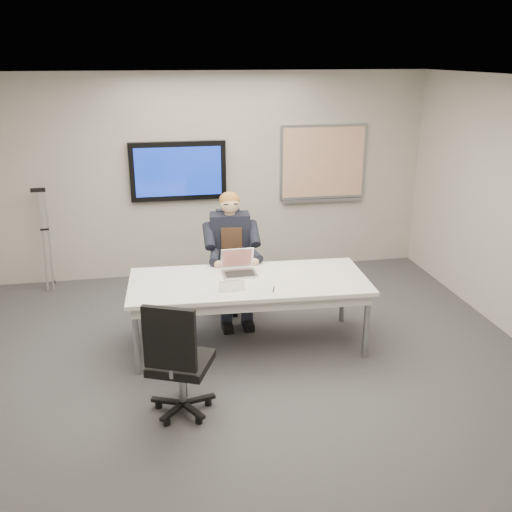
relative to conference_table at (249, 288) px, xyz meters
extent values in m
cube|color=#373739|center=(-0.07, -0.68, -0.68)|extent=(6.00, 6.00, 0.02)
cube|color=silver|center=(-0.07, -0.68, 2.12)|extent=(6.00, 6.00, 0.02)
cube|color=#ABA59B|center=(-0.07, 2.32, 0.72)|extent=(6.00, 0.02, 2.80)
cube|color=#ABA59B|center=(-0.07, -3.68, 0.72)|extent=(6.00, 0.02, 2.80)
cube|color=white|center=(0.00, 0.00, 0.07)|extent=(2.54, 1.16, 0.04)
cube|color=silver|center=(0.00, 0.00, -0.02)|extent=(2.43, 1.05, 0.10)
cylinder|color=#919499|center=(-1.18, -0.38, -0.32)|extent=(0.06, 0.06, 0.73)
cylinder|color=#919499|center=(1.14, -0.49, -0.32)|extent=(0.06, 0.06, 0.73)
cylinder|color=#919499|center=(-1.14, 0.49, -0.32)|extent=(0.06, 0.06, 0.73)
cylinder|color=#919499|center=(1.18, 0.38, -0.32)|extent=(0.06, 0.06, 0.73)
cube|color=black|center=(-0.57, 2.27, 0.82)|extent=(1.30, 0.08, 0.80)
cube|color=navy|center=(-0.57, 2.22, 0.82)|extent=(1.16, 0.01, 0.66)
cube|color=#919499|center=(1.48, 2.29, 0.87)|extent=(1.25, 0.04, 1.05)
cube|color=silver|center=(1.48, 2.27, 0.87)|extent=(1.18, 0.01, 0.98)
cube|color=#919499|center=(1.48, 2.26, 0.32)|extent=(1.18, 0.05, 0.04)
cylinder|color=#919499|center=(-0.06, 0.97, -0.38)|extent=(0.06, 0.06, 0.39)
cube|color=black|center=(-0.06, 0.97, -0.19)|extent=(0.60, 0.60, 0.08)
cube|color=black|center=(-0.01, 1.20, 0.17)|extent=(0.45, 0.16, 0.56)
cylinder|color=#919499|center=(-0.79, -1.09, -0.38)|extent=(0.06, 0.06, 0.38)
cube|color=black|center=(-0.79, -1.09, -0.19)|extent=(0.64, 0.64, 0.07)
cube|color=black|center=(-0.88, -1.31, 0.16)|extent=(0.43, 0.22, 0.55)
cube|color=black|center=(-0.06, 0.94, 0.24)|extent=(0.48, 0.30, 0.64)
cube|color=#3B2618|center=(-0.06, 0.80, 0.27)|extent=(0.24, 0.04, 0.31)
sphere|color=#DDA987|center=(-0.06, 0.91, 0.69)|extent=(0.23, 0.23, 0.23)
ellipsoid|color=brown|center=(-0.06, 0.92, 0.72)|extent=(0.24, 0.24, 0.20)
cube|color=silver|center=(-0.07, 0.15, 0.10)|extent=(0.37, 0.26, 0.02)
cube|color=black|center=(-0.07, 0.14, 0.11)|extent=(0.31, 0.18, 0.00)
cube|color=silver|center=(-0.07, 0.32, 0.22)|extent=(0.36, 0.10, 0.24)
cube|color=red|center=(-0.07, 0.31, 0.23)|extent=(0.32, 0.08, 0.20)
cylinder|color=black|center=(0.20, -0.31, 0.09)|extent=(0.05, 0.14, 0.01)
camera|label=1|loc=(-0.96, -5.46, 2.33)|focal=40.00mm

